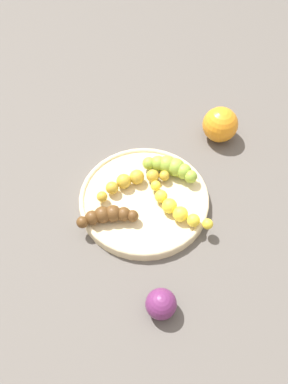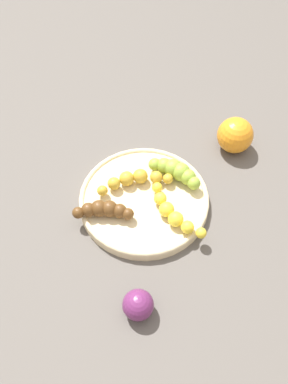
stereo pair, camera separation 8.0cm
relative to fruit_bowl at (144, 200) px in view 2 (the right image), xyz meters
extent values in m
plane|color=#56514C|center=(0.00, 0.00, -0.01)|extent=(2.40, 2.40, 0.00)
cylinder|color=beige|center=(0.00, 0.00, 0.00)|extent=(0.25, 0.25, 0.02)
torus|color=beige|center=(0.00, 0.00, 0.01)|extent=(0.25, 0.25, 0.01)
sphere|color=gold|center=(-0.02, -0.05, 0.02)|extent=(0.02, 0.02, 0.02)
sphere|color=gold|center=(0.00, -0.05, 0.02)|extent=(0.02, 0.02, 0.02)
sphere|color=gold|center=(0.03, -0.03, 0.02)|extent=(0.03, 0.03, 0.03)
sphere|color=gold|center=(0.05, -0.01, 0.02)|extent=(0.03, 0.03, 0.03)
sphere|color=gold|center=(0.06, 0.01, 0.02)|extent=(0.02, 0.02, 0.02)
sphere|color=gold|center=(0.07, 0.04, 0.02)|extent=(0.02, 0.02, 0.02)
sphere|color=#593819|center=(0.00, 0.06, 0.02)|extent=(0.02, 0.02, 0.02)
sphere|color=#593819|center=(0.02, 0.06, 0.02)|extent=(0.03, 0.03, 0.03)
sphere|color=#593819|center=(0.04, 0.06, 0.02)|extent=(0.03, 0.03, 0.03)
sphere|color=#593819|center=(0.05, 0.07, 0.02)|extent=(0.03, 0.03, 0.03)
sphere|color=#593819|center=(0.07, 0.09, 0.02)|extent=(0.03, 0.03, 0.03)
sphere|color=#593819|center=(0.08, 0.10, 0.02)|extent=(0.02, 0.02, 0.02)
sphere|color=yellow|center=(-0.01, -0.03, 0.02)|extent=(0.02, 0.02, 0.02)
sphere|color=yellow|center=(-0.03, -0.01, 0.02)|extent=(0.02, 0.02, 0.02)
sphere|color=yellow|center=(-0.05, 0.01, 0.02)|extent=(0.03, 0.03, 0.03)
sphere|color=yellow|center=(-0.08, 0.02, 0.02)|extent=(0.03, 0.03, 0.03)
sphere|color=yellow|center=(-0.11, 0.02, 0.02)|extent=(0.02, 0.02, 0.02)
sphere|color=yellow|center=(-0.13, 0.02, 0.02)|extent=(0.02, 0.02, 0.02)
sphere|color=#8CAD38|center=(-0.07, -0.07, 0.03)|extent=(0.03, 0.03, 0.03)
sphere|color=#8CAD38|center=(-0.05, -0.08, 0.03)|extent=(0.03, 0.03, 0.03)
sphere|color=#8CAD38|center=(-0.04, -0.08, 0.03)|extent=(0.04, 0.04, 0.04)
sphere|color=#8CAD38|center=(-0.02, -0.08, 0.03)|extent=(0.04, 0.04, 0.04)
sphere|color=#8CAD38|center=(0.00, -0.08, 0.03)|extent=(0.03, 0.03, 0.03)
sphere|color=#8CAD38|center=(0.02, -0.07, 0.03)|extent=(0.03, 0.03, 0.03)
sphere|color=#662659|center=(-0.11, 0.19, 0.01)|extent=(0.05, 0.05, 0.05)
sphere|color=orange|center=(-0.09, -0.22, 0.03)|extent=(0.08, 0.08, 0.08)
camera|label=1|loc=(-0.17, 0.43, 0.68)|focal=39.58mm
camera|label=2|loc=(-0.24, 0.39, 0.68)|focal=39.58mm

